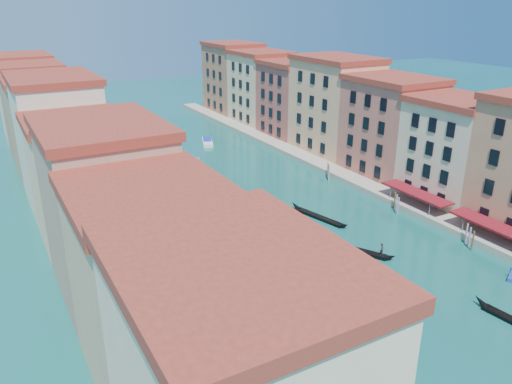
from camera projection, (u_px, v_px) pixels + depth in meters
left_bank_palazzos at (68, 155)px, 76.38m from camera, size 12.80×128.40×21.00m
right_bank_palazzos at (352, 115)px, 102.16m from camera, size 12.80×128.40×21.00m
quay at (319, 164)px, 101.85m from camera, size 4.00×140.00×1.00m
restaurant_awnings at (506, 230)px, 66.86m from camera, size 3.20×44.55×3.12m
mooring_poles_right at (453, 230)px, 70.78m from camera, size 1.44×54.24×3.20m
vaporetto_near at (317, 304)px, 53.23m from camera, size 5.84×22.73×3.36m
vaporetto_far at (191, 183)px, 88.16m from camera, size 11.66×23.51×3.42m
gondola_fore at (353, 248)px, 67.59m from camera, size 6.92×11.23×2.47m
gondola_far at (318, 216)px, 77.81m from camera, size 3.63×11.76×1.68m
motorboat_mid at (289, 217)px, 76.80m from camera, size 3.75×7.94×1.58m
motorboat_far at (207, 141)px, 117.93m from camera, size 4.44×7.34×1.45m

